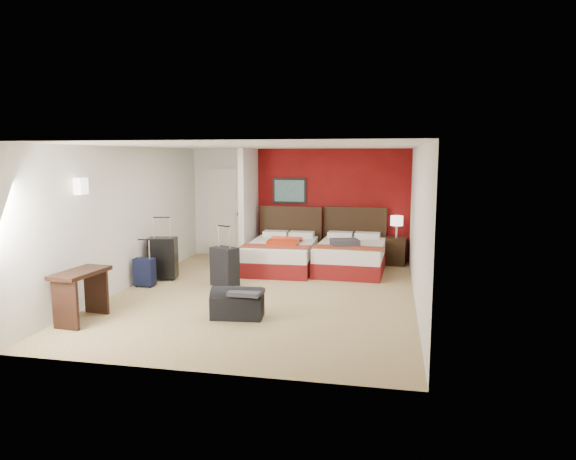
% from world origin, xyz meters
% --- Properties ---
extents(ground, '(6.50, 6.50, 0.00)m').
position_xyz_m(ground, '(0.00, 0.00, 0.00)').
color(ground, tan).
rests_on(ground, ground).
extents(room_walls, '(5.02, 6.52, 2.50)m').
position_xyz_m(room_walls, '(-1.40, 1.42, 1.26)').
color(room_walls, silver).
rests_on(room_walls, ground).
extents(red_accent_panel, '(3.50, 0.04, 2.50)m').
position_xyz_m(red_accent_panel, '(0.75, 3.23, 1.25)').
color(red_accent_panel, maroon).
rests_on(red_accent_panel, ground).
extents(partition_wall, '(0.12, 1.20, 2.50)m').
position_xyz_m(partition_wall, '(-1.00, 2.61, 1.25)').
color(partition_wall, silver).
rests_on(partition_wall, ground).
extents(entry_door, '(0.82, 0.06, 2.05)m').
position_xyz_m(entry_door, '(-1.75, 3.20, 1.02)').
color(entry_door, silver).
rests_on(entry_door, ground).
extents(bed_left, '(1.38, 1.93, 0.57)m').
position_xyz_m(bed_left, '(-0.12, 1.94, 0.28)').
color(bed_left, white).
rests_on(bed_left, ground).
extents(bed_right, '(1.41, 1.95, 0.57)m').
position_xyz_m(bed_right, '(1.30, 2.10, 0.28)').
color(bed_right, white).
rests_on(bed_right, ground).
extents(red_suitcase_open, '(0.61, 0.83, 0.10)m').
position_xyz_m(red_suitcase_open, '(-0.02, 1.84, 0.62)').
color(red_suitcase_open, '#BA3010').
rests_on(red_suitcase_open, bed_left).
extents(jacket_bundle, '(0.64, 0.57, 0.13)m').
position_xyz_m(jacket_bundle, '(1.20, 1.80, 0.63)').
color(jacket_bundle, '#3E3E43').
rests_on(jacket_bundle, bed_right).
extents(nightstand, '(0.47, 0.47, 0.59)m').
position_xyz_m(nightstand, '(2.21, 2.91, 0.30)').
color(nightstand, black).
rests_on(nightstand, ground).
extents(table_lamp, '(0.27, 0.27, 0.47)m').
position_xyz_m(table_lamp, '(2.21, 2.91, 0.83)').
color(table_lamp, white).
rests_on(table_lamp, nightstand).
extents(suitcase_black, '(0.57, 0.41, 0.77)m').
position_xyz_m(suitcase_black, '(-2.15, 0.66, 0.39)').
color(suitcase_black, black).
rests_on(suitcase_black, ground).
extents(suitcase_charcoal, '(0.55, 0.47, 0.69)m').
position_xyz_m(suitcase_charcoal, '(-0.81, 0.32, 0.35)').
color(suitcase_charcoal, black).
rests_on(suitcase_charcoal, ground).
extents(suitcase_navy, '(0.35, 0.22, 0.49)m').
position_xyz_m(suitcase_navy, '(-2.24, 0.07, 0.24)').
color(suitcase_navy, black).
rests_on(suitcase_navy, ground).
extents(duffel_bag, '(0.78, 0.47, 0.37)m').
position_xyz_m(duffel_bag, '(-0.07, -1.33, 0.19)').
color(duffel_bag, black).
rests_on(duffel_bag, ground).
extents(jacket_draped, '(0.48, 0.41, 0.06)m').
position_xyz_m(jacket_draped, '(0.08, -1.38, 0.41)').
color(jacket_draped, '#3A393E').
rests_on(jacket_draped, duffel_bag).
extents(desk, '(0.52, 0.92, 0.73)m').
position_xyz_m(desk, '(-2.20, -1.92, 0.37)').
color(desk, black).
rests_on(desk, ground).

